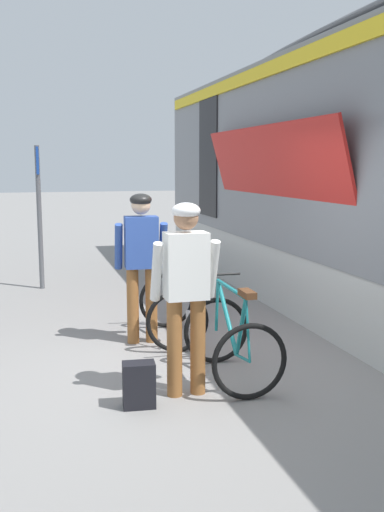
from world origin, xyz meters
The scene contains 8 objects.
ground_plane centered at (0.00, 0.00, 0.00)m, with size 80.00×80.00×0.00m, color gray.
cyclist_near_in_white centered at (-0.27, -0.46, 1.05)m, with size 0.61×0.31×1.76m.
cyclist_far_in_blue centered at (-0.35, 1.22, 1.05)m, with size 0.63×0.34×1.76m.
bicycle_near_teal centered at (0.25, -0.24, 0.40)m, with size 0.73×1.08×0.99m.
bicycle_far_white centered at (0.01, 1.24, 0.40)m, with size 0.83×1.14×0.99m.
backpack_on_platform centered at (-0.74, -0.62, 0.20)m, with size 0.28×0.18×0.40m, color black.
water_bottle_near_the_bikes centered at (0.34, 1.65, 0.11)m, with size 0.07×0.07×0.22m, color silver.
platform_sign_post centered at (-1.42, 4.67, 1.62)m, with size 0.08×0.70×2.40m.
Camera 1 is at (-1.60, -5.38, 2.09)m, focal length 40.90 mm.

